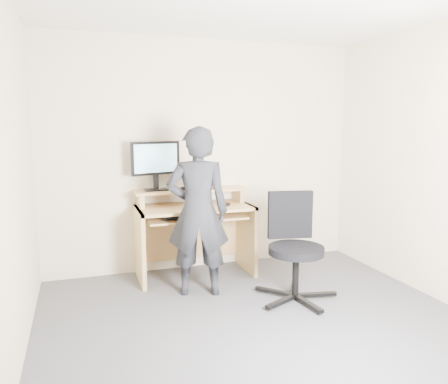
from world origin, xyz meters
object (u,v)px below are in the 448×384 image
person (198,212)px  monitor (156,161)px  desk (193,223)px  office_chair (294,243)px

person → monitor: bearing=-53.0°
desk → monitor: 0.77m
office_chair → person: (-0.81, 0.37, 0.27)m
desk → monitor: monitor is taller
monitor → office_chair: 1.64m
desk → office_chair: bearing=-52.8°
desk → person: 0.63m
monitor → person: 0.82m
desk → monitor: bearing=168.0°
monitor → desk: bearing=-28.7°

